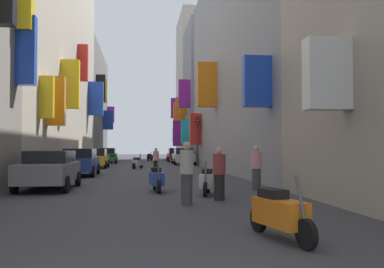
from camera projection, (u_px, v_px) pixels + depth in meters
The scene contains 23 objects.
ground_plane at pixel (143, 168), 32.15m from camera, with size 140.00×140.00×0.00m, color #38383D.
building_left_mid_b at pixel (31, 47), 30.11m from camera, with size 7.35×26.20×17.50m.
building_left_mid_c at pixel (77, 106), 52.11m from camera, with size 7.29×18.28×13.46m.
building_right_mid_a at pixel (261, 61), 28.98m from camera, with size 7.40×25.85×15.08m.
building_right_mid_c at pixel (212, 94), 48.45m from camera, with size 7.39×8.77×15.47m.
building_right_far at pixel (201, 88), 58.02m from camera, with size 7.12×10.42×19.51m.
parked_car_grey at pixel (49, 169), 16.00m from camera, with size 1.91×4.18×1.45m.
parked_car_silver at pixel (183, 156), 39.47m from camera, with size 2.00×4.38×1.53m.
parked_car_blue at pixel (80, 161), 23.83m from camera, with size 1.94×4.42×1.52m.
parked_car_yellow at pixel (95, 158), 32.85m from camera, with size 1.97×3.90×1.49m.
parked_car_red at pixel (175, 155), 48.28m from camera, with size 1.92×3.94×1.54m.
parked_car_green at pixel (108, 155), 44.83m from camera, with size 1.95×4.22×1.54m.
scooter_black at pixel (150, 157), 50.72m from camera, with size 0.75×1.80×1.13m.
scooter_blue at pixel (157, 179), 15.13m from camera, with size 0.52×1.95×1.13m.
scooter_silver at pixel (138, 163), 31.40m from camera, with size 0.83×1.76×1.13m.
scooter_white at pixel (207, 181), 14.13m from camera, with size 0.67×1.75×1.13m.
scooter_green at pixel (114, 159), 41.06m from camera, with size 0.82×1.84×1.13m.
scooter_orange at pixel (279, 213), 7.22m from camera, with size 0.70×1.95×1.13m.
pedestrian_crossing at pixel (219, 174), 12.65m from camera, with size 0.54×0.54×1.59m.
pedestrian_near_left at pixel (156, 160), 27.09m from camera, with size 0.52×0.52×1.56m.
pedestrian_near_right at pixel (187, 173), 11.67m from camera, with size 0.46×0.46×1.74m.
pedestrian_mid_street at pixel (256, 168), 15.54m from camera, with size 0.51×0.51×1.65m.
traffic_light_near_corner at pixel (198, 132), 35.80m from camera, with size 0.26×0.34×4.25m.
Camera 1 is at (-0.16, -2.44, 1.57)m, focal length 39.59 mm.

